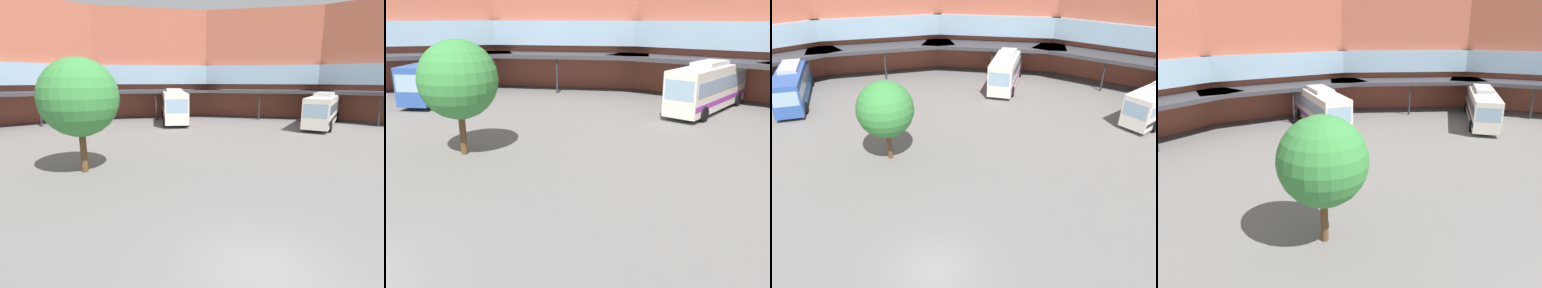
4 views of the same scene
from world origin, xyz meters
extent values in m
cube|color=#AD5942|center=(28.12, 24.14, 7.04)|extent=(15.99, 17.23, 14.08)
cube|color=#8CADC6|center=(27.66, 23.75, 5.63)|extent=(15.03, 16.05, 2.46)
cube|color=#38383D|center=(24.33, 20.89, 3.52)|extent=(14.47, 15.93, 0.40)
cylinder|color=#2D2D33|center=(23.11, 19.84, 1.76)|extent=(0.20, 0.20, 3.52)
cube|color=#AD5942|center=(15.47, 33.68, 7.04)|extent=(18.46, 12.78, 14.08)
cube|color=#8CADC6|center=(15.22, 33.13, 5.63)|extent=(16.96, 12.27, 2.46)
cube|color=#38383D|center=(13.39, 29.14, 3.52)|extent=(17.62, 10.96, 0.40)
cylinder|color=#2D2D33|center=(12.72, 27.68, 1.76)|extent=(0.20, 0.20, 3.52)
cube|color=#AD5942|center=(0.00, 37.06, 7.04)|extent=(17.56, 6.00, 14.08)
cube|color=#8CADC6|center=(0.00, 36.46, 5.63)|extent=(15.80, 6.24, 2.46)
cube|color=#38383D|center=(0.00, 32.06, 3.52)|extent=(17.56, 4.00, 0.40)
cylinder|color=#2D2D33|center=(0.00, 30.46, 1.76)|extent=(0.20, 0.20, 3.52)
cube|color=silver|center=(17.63, 21.83, 1.81)|extent=(10.10, 10.68, 2.92)
cube|color=#8CADC6|center=(17.63, 21.83, 2.16)|extent=(9.64, 10.17, 0.93)
cube|color=black|center=(17.63, 21.83, 0.99)|extent=(9.95, 10.52, 0.35)
cube|color=#8CADC6|center=(13.50, 17.34, 2.16)|extent=(1.64, 1.52, 1.28)
cube|color=#B2B2B7|center=(17.63, 21.83, 3.45)|extent=(4.24, 4.40, 0.36)
cylinder|color=black|center=(15.69, 17.94, 0.55)|extent=(0.97, 1.01, 1.10)
cylinder|color=black|center=(13.91, 19.57, 0.55)|extent=(0.97, 1.01, 1.10)
cylinder|color=black|center=(21.35, 24.09, 0.55)|extent=(0.97, 1.01, 1.10)
cylinder|color=black|center=(19.58, 25.72, 0.55)|extent=(0.97, 1.01, 1.10)
cube|color=silver|center=(1.95, 28.00, 1.97)|extent=(3.46, 10.48, 3.24)
cube|color=#8CADC6|center=(1.95, 28.00, 2.36)|extent=(3.45, 9.87, 1.04)
cube|color=purple|center=(1.95, 28.00, 1.06)|extent=(3.47, 10.28, 0.39)
cube|color=#8CADC6|center=(1.47, 22.92, 2.36)|extent=(2.21, 0.33, 1.43)
cube|color=#B2B2B7|center=(1.95, 28.00, 3.77)|extent=(2.10, 3.85, 0.36)
cylinder|color=black|center=(2.87, 24.39, 0.55)|extent=(0.40, 1.12, 1.10)
cylinder|color=black|center=(0.37, 24.63, 0.55)|extent=(0.40, 1.12, 1.10)
cylinder|color=black|center=(3.52, 31.36, 0.55)|extent=(0.40, 1.12, 1.10)
cylinder|color=black|center=(1.02, 31.60, 0.55)|extent=(0.40, 1.12, 1.10)
cylinder|color=brown|center=(-5.90, 9.99, 1.48)|extent=(0.36, 0.36, 2.95)
sphere|color=#38843D|center=(-5.90, 9.99, 4.10)|extent=(4.18, 4.18, 4.18)
camera|label=1|loc=(-3.36, -6.41, 5.04)|focal=27.14mm
camera|label=2|loc=(11.06, -3.95, 7.26)|focal=37.59mm
camera|label=3|loc=(3.46, -12.14, 14.38)|focal=32.91mm
camera|label=4|loc=(-11.77, -3.34, 9.94)|focal=32.87mm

